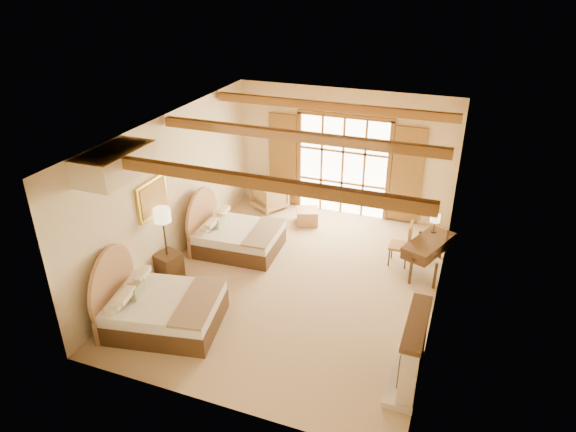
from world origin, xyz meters
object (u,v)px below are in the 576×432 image
at_px(bed_near, 157,305).
at_px(nightstand, 169,266).
at_px(bed_far, 233,235).
at_px(desk, 427,254).
at_px(armchair, 270,196).

xyz_separation_m(bed_near, nightstand, (-0.64, 1.37, -0.11)).
height_order(bed_far, nightstand, bed_far).
relative_size(bed_near, nightstand, 4.02).
xyz_separation_m(nightstand, desk, (4.93, 2.14, 0.11)).
height_order(bed_near, armchair, bed_near).
bearing_deg(bed_far, desk, 5.28).
xyz_separation_m(armchair, desk, (4.25, -1.65, 0.03)).
relative_size(nightstand, desk, 0.38).
distance_m(nightstand, desk, 5.38).
xyz_separation_m(bed_far, armchair, (-0.03, 2.28, -0.01)).
bearing_deg(bed_near, bed_far, 77.59).
bearing_deg(bed_near, armchair, 78.63).
xyz_separation_m(bed_far, nightstand, (-0.72, -1.52, -0.09)).
relative_size(bed_far, nightstand, 3.46).
height_order(bed_far, desk, bed_far).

